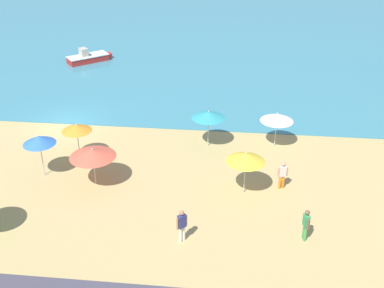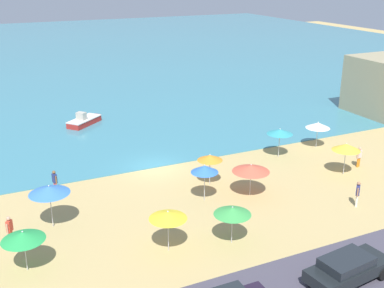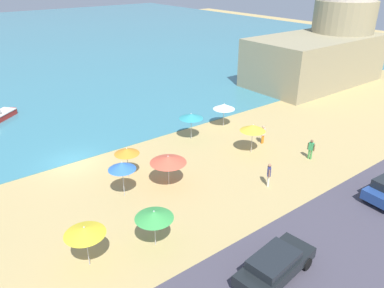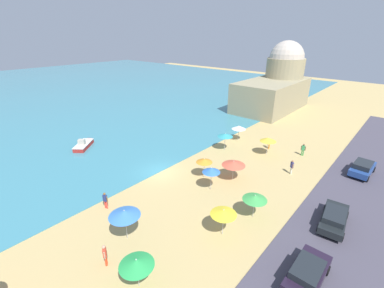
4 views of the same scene
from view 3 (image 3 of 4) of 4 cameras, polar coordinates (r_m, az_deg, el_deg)
name	(u,v)px [view 3 (image 3 of 4)]	position (r m, az deg, el deg)	size (l,w,h in m)	color
ground_plane	(73,163)	(29.49, -17.74, -2.77)	(160.00, 160.00, 0.00)	tan
beach_umbrella_0	(122,166)	(23.54, -10.64, -3.31)	(1.75, 1.75, 2.50)	#B2B2B7
beach_umbrella_1	(224,106)	(33.96, 4.91, 5.72)	(1.99, 1.99, 2.22)	#B2B2B7
beach_umbrella_4	(127,151)	(25.74, -9.92, -1.09)	(1.73, 1.73, 2.27)	#B2B2B7
beach_umbrella_6	(154,215)	(19.44, -5.80, -10.70)	(2.02, 2.02, 2.20)	#B2B2B7
beach_umbrella_7	(191,116)	(31.13, -0.13, 4.26)	(2.02, 2.02, 2.35)	#B2B2B7
beach_umbrella_8	(253,128)	(29.18, 9.26, 2.45)	(2.00, 2.00, 2.41)	#B2B2B7
beach_umbrella_9	(85,231)	(18.79, -16.06, -12.61)	(2.00, 2.00, 2.34)	#B2B2B7
beach_umbrella_10	(168,160)	(24.56, -3.66, -2.38)	(2.44, 2.44, 2.19)	#B2B2B7
bather_1	(269,174)	(25.36, 11.63, -4.44)	(0.43, 0.42, 1.67)	white
bather_2	(263,133)	(31.38, 10.79, 1.59)	(0.55, 0.31, 1.58)	orange
bather_3	(311,148)	(29.69, 17.67, -0.62)	(0.29, 0.56, 1.60)	#46994A
parked_car_3	(275,265)	(18.72, 12.56, -17.52)	(4.53, 2.23, 1.34)	black
harbor_fortress	(328,43)	(51.43, 20.07, 14.30)	(17.57, 9.03, 12.93)	gray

